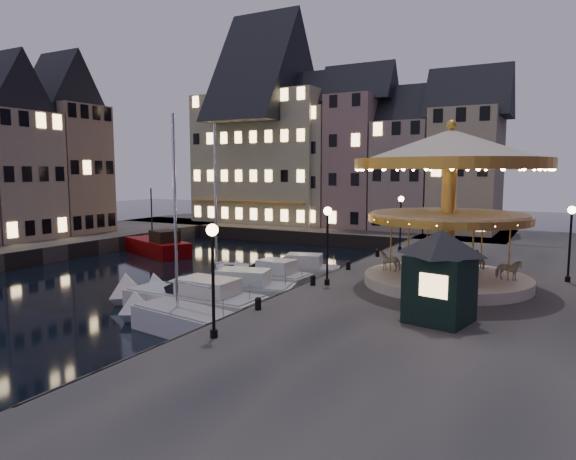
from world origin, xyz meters
The scene contains 31 objects.
ground centered at (0.00, 0.00, 0.00)m, with size 160.00×160.00×0.00m, color black.
quay_east centered at (14.00, 6.00, 0.65)m, with size 16.00×56.00×1.30m, color #474442.
quay_north centered at (-8.00, 28.00, 0.65)m, with size 44.00×12.00×1.30m, color #474442.
quaywall_e centered at (6.00, 6.00, 0.65)m, with size 0.15×44.00×1.30m, color #47423A.
quaywall_n centered at (-6.00, 22.00, 0.65)m, with size 48.00×0.15×1.30m, color #47423A.
quaywall_w centered at (-18.00, 2.00, 0.65)m, with size 0.15×44.00×1.30m, color #47423A.
streetlamp_a centered at (7.20, -9.00, 4.02)m, with size 0.44×0.44×4.17m.
streetlamp_b centered at (7.20, 1.00, 4.02)m, with size 0.44×0.44×4.17m.
streetlamp_c centered at (7.20, 14.50, 4.02)m, with size 0.44×0.44×4.17m.
streetlamp_d centered at (18.50, 8.00, 4.02)m, with size 0.44×0.44×4.17m.
bollard_a centered at (6.60, -5.00, 1.60)m, with size 0.30×0.30×0.57m.
bollard_b centered at (6.60, 0.50, 1.60)m, with size 0.30×0.30×0.57m.
bollard_c centered at (6.60, 5.50, 1.60)m, with size 0.30×0.30×0.57m.
bollard_d centered at (6.60, 11.00, 1.60)m, with size 0.30×0.30×0.57m.
townhouse_na centered at (-19.50, 30.00, 7.78)m, with size 5.50×8.00×12.80m.
townhouse_nb centered at (-14.05, 30.00, 8.28)m, with size 6.16×8.00×13.80m.
townhouse_nc centered at (-8.00, 30.00, 8.78)m, with size 6.82×8.00×14.80m.
townhouse_nd centered at (-2.25, 30.00, 9.28)m, with size 5.50×8.00×15.80m.
townhouse_ne centered at (3.20, 30.00, 7.78)m, with size 6.16×8.00×12.80m.
townhouse_nf centered at (9.25, 30.00, 8.28)m, with size 6.82×8.00×13.80m.
townhouse_wb centered at (-26.00, 4.85, 7.88)m, with size 8.80×6.40×13.00m.
townhouse_wc centered at (-26.00, 10.95, 8.48)m, with size 8.80×5.50×14.20m.
hotel_corner centered at (-14.00, 30.00, 9.78)m, with size 17.60×9.00×16.80m.
motorboat_a centered at (2.80, -5.94, 0.54)m, with size 6.41×2.84×10.53m.
motorboat_b centered at (1.24, -3.28, 0.64)m, with size 8.63×2.55×2.15m.
motorboat_c centered at (1.55, -0.71, 0.68)m, with size 8.29×3.97×11.01m.
motorboat_d centered at (1.75, 3.22, 0.64)m, with size 6.56×2.42×2.15m.
motorboat_e centered at (2.24, 5.63, 0.64)m, with size 7.02×3.62×2.15m.
red_fishing_boat centered at (-13.26, 10.20, 0.70)m, with size 8.23×5.44×6.04m.
carousel centered at (12.82, 3.95, 7.01)m, with size 9.91×9.91×8.67m.
ticket_kiosk centered at (13.95, -3.03, 3.82)m, with size 3.62×3.62×4.24m.
Camera 1 is at (18.25, -23.62, 7.33)m, focal length 32.00 mm.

